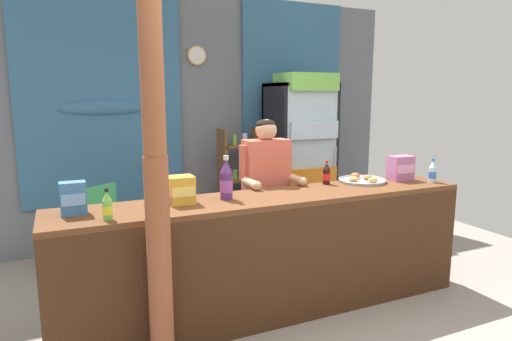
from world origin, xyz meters
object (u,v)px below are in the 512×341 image
Objects in this scene: soda_bottle_grape_soda at (226,181)px; soda_bottle_lime_soda at (107,207)px; bottle_shelf_rack at (240,183)px; timber_post at (156,166)px; soda_bottle_cola at (327,174)px; plastic_lawn_chair at (108,224)px; drink_fridge at (301,149)px; snack_box_biscuit at (73,198)px; soda_bottle_water at (432,172)px; snack_box_choco_powder at (181,190)px; pastry_tray at (362,180)px; shopkeeper at (266,182)px; snack_box_wafer at (401,168)px; stall_counter at (280,245)px.

soda_bottle_grape_soda reaches higher than soda_bottle_lime_soda.
timber_post is at bearing -123.27° from bottle_shelf_rack.
soda_bottle_grape_soda is (0.61, 0.44, -0.22)m from timber_post.
soda_bottle_cola is at bearing 20.72° from timber_post.
timber_post reaches higher than plastic_lawn_chair.
bottle_shelf_rack is 2.60m from soda_bottle_lime_soda.
plastic_lawn_chair is at bearing -174.39° from drink_fridge.
timber_post is at bearing -159.28° from soda_bottle_cola.
soda_bottle_lime_soda is 0.29m from snack_box_biscuit.
soda_bottle_water is at bearing 1.25° from soda_bottle_lime_soda.
timber_post reaches higher than drink_fridge.
snack_box_biscuit is 1.08× the size of snack_box_choco_powder.
snack_box_biscuit reaches higher than pastry_tray.
bottle_shelf_rack is 2.58m from snack_box_biscuit.
soda_bottle_cola is (-0.54, -1.38, -0.04)m from drink_fridge.
soda_bottle_cola is at bearing 170.97° from pastry_tray.
drink_fridge is 1.30× the size of shopkeeper.
plastic_lawn_chair is at bearing 85.21° from soda_bottle_lime_soda.
drink_fridge is 5.97× the size of soda_bottle_grape_soda.
soda_bottle_water is at bearing -3.14° from snack_box_biscuit.
soda_bottle_grape_soda is 1.48× the size of snack_box_wafer.
snack_box_biscuit is at bearing 173.36° from stall_counter.
stall_counter is at bearing -106.22° from shopkeeper.
snack_box_biscuit is (-2.07, -0.15, 0.02)m from soda_bottle_cola.
shopkeeper reaches higher than stall_counter.
timber_post reaches higher than soda_bottle_water.
bottle_shelf_rack is at bearing 55.93° from snack_box_choco_powder.
soda_bottle_grape_soda is 1.65× the size of snack_box_choco_powder.
soda_bottle_lime_soda is 2.62m from snack_box_wafer.
plastic_lawn_chair is 1.63m from shopkeeper.
drink_fridge is 2.31× the size of plastic_lawn_chair.
shopkeeper is at bearing -132.10° from drink_fridge.
timber_post is 3.21× the size of plastic_lawn_chair.
soda_bottle_grape_soda is 0.79× the size of pastry_tray.
bottle_shelf_rack reaches higher than soda_bottle_lime_soda.
bottle_shelf_rack is 2.11m from snack_box_choco_powder.
pastry_tray is (0.80, -0.34, 0.02)m from shopkeeper.
stall_counter is 1.94m from bottle_shelf_rack.
pastry_tray reaches higher than plastic_lawn_chair.
drink_fridge is 9.79× the size of soda_bottle_lime_soda.
soda_bottle_lime_soda reaches higher than plastic_lawn_chair.
drink_fridge is 1.48m from shopkeeper.
shopkeeper is 1.50m from soda_bottle_water.
soda_bottle_water is (2.67, -1.47, 0.56)m from plastic_lawn_chair.
soda_bottle_lime_soda is 0.93× the size of snack_box_biscuit.
soda_bottle_water is at bearing 6.59° from timber_post.
plastic_lawn_chair is 2.58× the size of soda_bottle_grape_soda.
snack_box_wafer is (2.08, 0.03, 0.01)m from snack_box_choco_powder.
pastry_tray is (0.35, -0.06, -0.07)m from soda_bottle_cola.
bottle_shelf_rack is 0.88× the size of shopkeeper.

